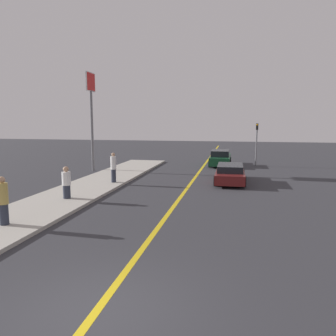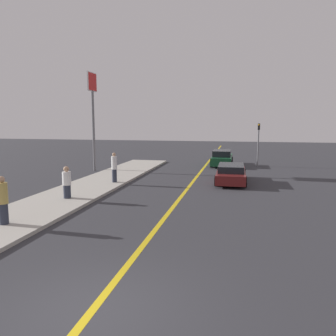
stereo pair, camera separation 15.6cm
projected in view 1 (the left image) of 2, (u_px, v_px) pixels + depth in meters
The scene contains 10 objects.
ground_plane at pixel (95, 313), 6.62m from camera, with size 120.00×120.00×0.00m, color #333338.
road_center_line at pixel (197, 174), 24.08m from camera, with size 0.20×60.00×0.01m.
sidewalk_left at pixel (94, 185), 19.78m from camera, with size 3.39×24.84×0.14m.
car_near_right_lane at pixel (230, 173), 20.88m from camera, with size 1.93×4.78×1.17m.
car_ahead_center at pixel (220, 158), 29.00m from camera, with size 1.85×4.72×1.37m.
pedestrian_near_curb at pixel (3, 201), 11.75m from camera, with size 0.37×0.37×1.77m.
pedestrian_mid_group at pixel (66, 183), 15.86m from camera, with size 0.42×0.42×1.57m.
pedestrian_far_standing at pixel (113, 167), 20.08m from camera, with size 0.34×0.34×1.83m.
traffic_light at pixel (257, 140), 28.25m from camera, with size 0.18×0.40×3.70m.
roadside_sign at pixel (91, 102), 24.99m from camera, with size 0.20×1.47×7.55m.
Camera 1 is at (2.69, -5.72, 3.84)m, focal length 35.00 mm.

